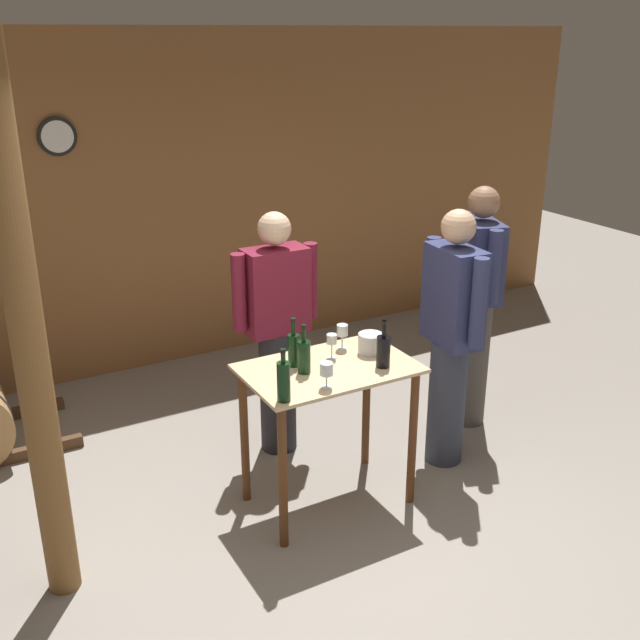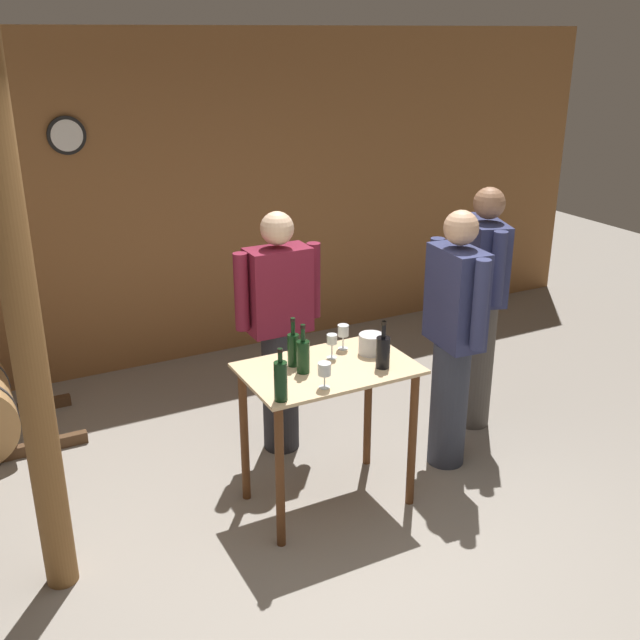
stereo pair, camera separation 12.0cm
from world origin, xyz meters
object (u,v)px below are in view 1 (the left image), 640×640
object	(u,v)px
wine_bottle_center	(304,355)
person_visitor_bearded	(277,330)
wine_bottle_far_left	(284,380)
wine_glass_near_left	(327,370)
wooden_post	(29,343)
wine_glass_near_right	(342,331)
wine_bottle_right	(383,350)
wine_glass_near_center	(332,340)
ice_bucket	(370,343)
person_visitor_with_scarf	(476,303)
person_host	(451,335)
wine_bottle_left	(294,348)

from	to	relation	value
wine_bottle_center	person_visitor_bearded	xyz separation A→B (m)	(0.17, 0.70, -0.13)
wine_bottle_far_left	wine_glass_near_left	xyz separation A→B (m)	(0.27, 0.02, -0.01)
wooden_post	wine_bottle_far_left	world-z (taller)	wooden_post
wine_glass_near_left	wine_glass_near_right	size ratio (longest dim) A/B	0.94
wine_bottle_right	wine_glass_near_center	world-z (taller)	wine_bottle_right
ice_bucket	wine_bottle_center	bearing A→B (deg)	-173.90
wine_glass_near_left	person_visitor_with_scarf	xyz separation A→B (m)	(1.52, 0.59, -0.08)
wine_glass_near_left	person_host	xyz separation A→B (m)	(1.04, 0.25, -0.10)
ice_bucket	wine_glass_near_right	bearing A→B (deg)	130.01
wine_glass_near_right	person_visitor_bearded	xyz separation A→B (m)	(-0.18, 0.52, -0.14)
person_host	wine_bottle_center	bearing A→B (deg)	-178.38
wine_bottle_center	ice_bucket	world-z (taller)	wine_bottle_center
wine_bottle_center	person_visitor_with_scarf	xyz separation A→B (m)	(1.54, 0.37, -0.08)
wine_bottle_center	person_host	size ratio (longest dim) A/B	0.17
wooden_post	wine_glass_near_center	world-z (taller)	wooden_post
wooden_post	person_visitor_bearded	world-z (taller)	wooden_post
wine_bottle_right	person_visitor_bearded	world-z (taller)	person_visitor_bearded
person_visitor_with_scarf	ice_bucket	bearing A→B (deg)	-163.53
wine_bottle_center	wooden_post	bearing A→B (deg)	179.59
wine_bottle_right	ice_bucket	xyz separation A→B (m)	(0.04, 0.20, -0.04)
wine_bottle_far_left	person_visitor_bearded	xyz separation A→B (m)	(0.43, 0.95, -0.14)
wooden_post	wine_bottle_far_left	size ratio (longest dim) A/B	9.36
ice_bucket	person_host	bearing A→B (deg)	-1.97
wine_glass_near_right	person_host	xyz separation A→B (m)	(0.70, -0.15, -0.11)
wine_bottle_far_left	wine_glass_near_center	distance (m)	0.59
wine_bottle_right	person_visitor_with_scarf	bearing A→B (deg)	24.81
wine_bottle_left	ice_bucket	world-z (taller)	wine_bottle_left
wine_glass_near_left	wine_glass_near_center	world-z (taller)	wine_glass_near_center
wooden_post	person_host	world-z (taller)	wooden_post
wine_bottle_left	person_visitor_with_scarf	distance (m)	1.57
wooden_post	wine_bottle_left	bearing A→B (deg)	4.06
wine_glass_near_left	wine_bottle_center	bearing A→B (deg)	93.88
wooden_post	ice_bucket	size ratio (longest dim) A/B	18.58
wine_bottle_center	person_visitor_with_scarf	bearing A→B (deg)	13.40
wine_bottle_right	ice_bucket	world-z (taller)	wine_bottle_right
wine_glass_near_center	person_visitor_bearded	size ratio (longest dim) A/B	0.09
wine_glass_near_center	wine_bottle_left	bearing A→B (deg)	177.50
wine_bottle_far_left	ice_bucket	bearing A→B (deg)	22.52
wooden_post	wine_glass_near_left	xyz separation A→B (m)	(1.41, -0.23, -0.36)
wine_bottle_center	wine_glass_near_right	bearing A→B (deg)	27.38
person_visitor_with_scarf	wine_bottle_center	bearing A→B (deg)	-166.60
wine_bottle_right	wine_glass_near_center	xyz separation A→B (m)	(-0.19, 0.25, 0.01)
ice_bucket	wine_glass_near_center	bearing A→B (deg)	168.54
wine_bottle_far_left	ice_bucket	world-z (taller)	wine_bottle_far_left
wine_bottle_far_left	wine_glass_near_left	size ratio (longest dim) A/B	2.01
person_host	person_visitor_with_scarf	distance (m)	0.59
wine_bottle_center	person_visitor_with_scarf	size ratio (longest dim) A/B	0.17
wine_bottle_right	person_visitor_bearded	bearing A→B (deg)	106.41
wine_bottle_left	ice_bucket	xyz separation A→B (m)	(0.48, -0.06, -0.05)
person_host	person_visitor_with_scarf	size ratio (longest dim) A/B	0.98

